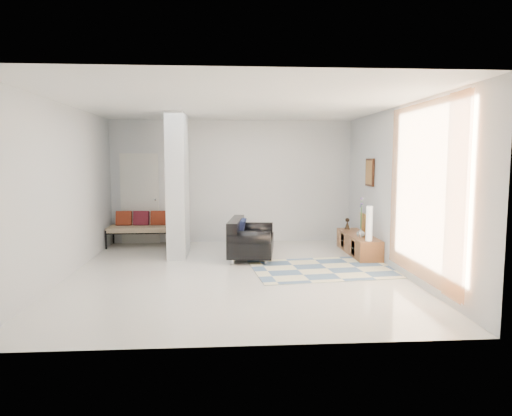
{
  "coord_description": "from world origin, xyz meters",
  "views": [
    {
      "loc": [
        -0.18,
        -7.5,
        1.91
      ],
      "look_at": [
        0.38,
        0.6,
        1.04
      ],
      "focal_mm": 32.0,
      "sensor_mm": 36.0,
      "label": 1
    }
  ],
  "objects": [
    {
      "name": "wall_right",
      "position": [
        2.75,
        0.0,
        1.4
      ],
      "size": [
        0.0,
        6.0,
        6.0
      ],
      "primitive_type": "plane",
      "rotation": [
        1.57,
        0.0,
        -1.57
      ],
      "color": "silver",
      "rests_on": "ground"
    },
    {
      "name": "loveseat",
      "position": [
        0.28,
        1.21,
        0.36
      ],
      "size": [
        0.99,
        1.49,
        0.76
      ],
      "rotation": [
        0.0,
        0.0,
        -0.14
      ],
      "color": "silver",
      "rests_on": "floor"
    },
    {
      "name": "wall_back",
      "position": [
        0.0,
        3.0,
        1.4
      ],
      "size": [
        6.0,
        0.0,
        6.0
      ],
      "primitive_type": "plane",
      "rotation": [
        1.57,
        0.0,
        0.0
      ],
      "color": "silver",
      "rests_on": "ground"
    },
    {
      "name": "ceiling",
      "position": [
        0.0,
        0.0,
        2.8
      ],
      "size": [
        6.0,
        6.0,
        0.0
      ],
      "primitive_type": "plane",
      "rotation": [
        3.14,
        0.0,
        0.0
      ],
      "color": "white",
      "rests_on": "wall_back"
    },
    {
      "name": "wall_front",
      "position": [
        0.0,
        -3.0,
        1.4
      ],
      "size": [
        6.0,
        0.0,
        6.0
      ],
      "primitive_type": "plane",
      "rotation": [
        -1.57,
        0.0,
        0.0
      ],
      "color": "silver",
      "rests_on": "ground"
    },
    {
      "name": "curtain",
      "position": [
        2.67,
        -1.15,
        1.45
      ],
      "size": [
        0.0,
        2.55,
        2.55
      ],
      "primitive_type": "plane",
      "rotation": [
        1.57,
        0.0,
        1.57
      ],
      "color": "#FC9142",
      "rests_on": "wall_right"
    },
    {
      "name": "bronze_figurine",
      "position": [
        2.47,
        2.11,
        0.52
      ],
      "size": [
        0.13,
        0.13,
        0.24
      ],
      "primitive_type": null,
      "rotation": [
        0.0,
        0.0,
        0.11
      ],
      "color": "#2F2115",
      "rests_on": "media_console"
    },
    {
      "name": "wall_art",
      "position": [
        2.72,
        1.44,
        1.65
      ],
      "size": [
        0.04,
        0.45,
        0.55
      ],
      "primitive_type": "cube",
      "color": "#32180D",
      "rests_on": "wall_right"
    },
    {
      "name": "daybed",
      "position": [
        -1.93,
        2.63,
        0.42
      ],
      "size": [
        1.66,
        0.7,
        0.77
      ],
      "rotation": [
        0.0,
        0.0,
        0.0
      ],
      "color": "black",
      "rests_on": "floor"
    },
    {
      "name": "area_rug",
      "position": [
        1.6,
        0.2,
        0.01
      ],
      "size": [
        2.74,
        1.98,
        0.01
      ],
      "primitive_type": "cube",
      "rotation": [
        0.0,
        0.0,
        0.11
      ],
      "color": "beige",
      "rests_on": "floor"
    },
    {
      "name": "floor",
      "position": [
        0.0,
        0.0,
        0.0
      ],
      "size": [
        6.0,
        6.0,
        0.0
      ],
      "primitive_type": "plane",
      "color": "silver",
      "rests_on": "ground"
    },
    {
      "name": "wall_left",
      "position": [
        -2.75,
        0.0,
        1.4
      ],
      "size": [
        0.0,
        6.0,
        6.0
      ],
      "primitive_type": "plane",
      "rotation": [
        1.57,
        0.0,
        1.57
      ],
      "color": "silver",
      "rests_on": "ground"
    },
    {
      "name": "media_console",
      "position": [
        2.52,
        1.44,
        0.2
      ],
      "size": [
        0.45,
        1.78,
        0.8
      ],
      "color": "brown",
      "rests_on": "floor"
    },
    {
      "name": "vase",
      "position": [
        2.47,
        1.13,
        0.48
      ],
      "size": [
        0.18,
        0.18,
        0.17
      ],
      "primitive_type": "imported",
      "rotation": [
        0.0,
        0.0,
        0.09
      ],
      "color": "silver",
      "rests_on": "media_console"
    },
    {
      "name": "cylinder_lamp",
      "position": [
        2.5,
        0.71,
        0.72
      ],
      "size": [
        0.12,
        0.12,
        0.65
      ],
      "primitive_type": "cylinder",
      "color": "silver",
      "rests_on": "media_console"
    },
    {
      "name": "partition_column",
      "position": [
        -1.1,
        1.6,
        1.4
      ],
      "size": [
        0.35,
        1.2,
        2.8
      ],
      "primitive_type": "cube",
      "color": "#B8BEC0",
      "rests_on": "floor"
    },
    {
      "name": "hallway_door",
      "position": [
        -2.1,
        2.96,
        1.02
      ],
      "size": [
        0.85,
        0.06,
        2.04
      ],
      "primitive_type": "cube",
      "color": "silver",
      "rests_on": "floor"
    }
  ]
}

